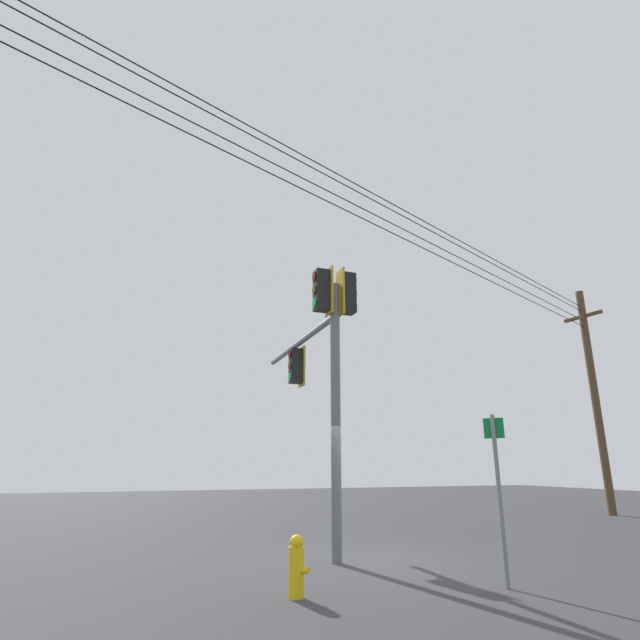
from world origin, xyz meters
TOP-DOWN VIEW (x-y plane):
  - ground_plane at (0.00, 0.00)m, footprint 60.00×60.00m
  - signal_mast_assembly at (0.82, 0.74)m, footprint 5.49×0.96m
  - utility_pole_wooden at (5.01, -12.20)m, footprint 1.64×0.33m
  - route_sign_primary at (-2.81, -0.84)m, footprint 0.26×0.22m
  - fire_hydrant at (-2.23, 2.26)m, footprint 0.28×0.27m
  - overhead_wire_span at (-0.58, 2.06)m, footprint 11.20×28.54m

SIDE VIEW (x-z plane):
  - ground_plane at x=0.00m, z-range 0.00..0.00m
  - fire_hydrant at x=-2.23m, z-range 0.00..0.81m
  - route_sign_primary at x=-2.81m, z-range 0.24..2.78m
  - signal_mast_assembly at x=0.82m, z-range 1.24..7.09m
  - utility_pole_wooden at x=5.01m, z-range 0.10..8.72m
  - overhead_wire_span at x=-0.58m, z-range 7.13..8.69m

